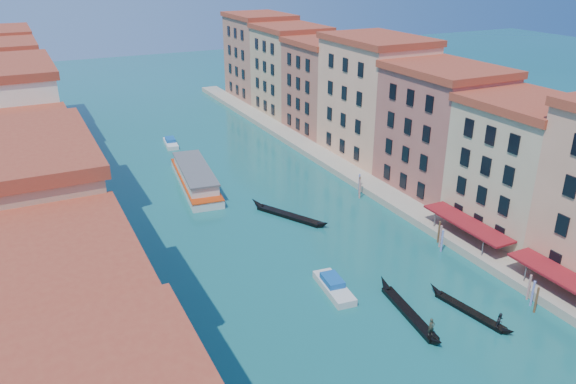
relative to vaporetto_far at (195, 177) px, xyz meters
name	(u,v)px	position (x,y,z in m)	size (l,w,h in m)	color
left_bank_palazzos	(15,167)	(-24.39, -7.80, 8.36)	(12.80, 128.40, 21.00)	beige
right_bank_palazzos	(395,112)	(31.61, -7.48, 8.40)	(12.80, 128.40, 21.00)	#A14936
quay	(351,174)	(23.61, -7.48, -0.85)	(4.00, 140.00, 1.00)	#A79E87
mooring_poles_right	(511,281)	(20.71, -43.68, -0.05)	(1.44, 54.24, 3.20)	brown
vaporetto_far	(195,177)	(0.00, 0.00, 0.00)	(7.02, 20.57, 3.00)	silver
gondola_fore	(409,312)	(8.51, -42.29, -0.94)	(2.52, 12.27, 2.45)	black
gondola_right	(472,311)	(14.21, -44.94, -0.95)	(2.59, 10.49, 2.10)	black
gondola_far	(287,214)	(7.74, -16.52, -0.96)	(7.18, 12.17, 1.88)	black
motorboat_mid	(334,286)	(4.07, -35.15, -0.80)	(2.89, 7.02, 1.41)	silver
motorboat_far	(171,143)	(1.91, 21.38, -0.83)	(2.78, 6.63, 1.33)	silver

